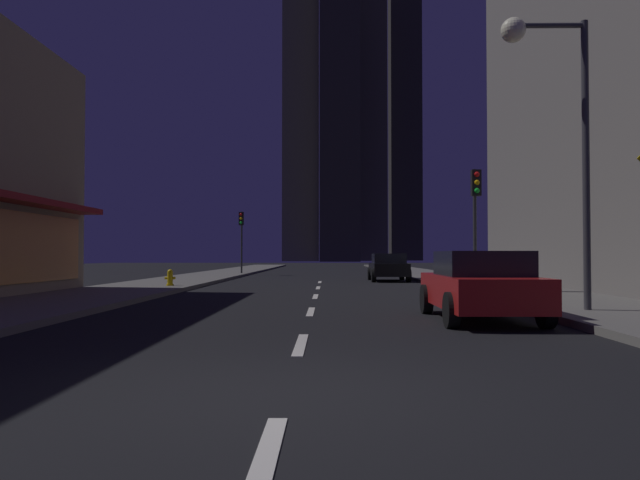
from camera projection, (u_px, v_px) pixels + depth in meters
name	position (u px, v px, depth m)	size (l,w,h in m)	color
ground_plane	(322.00, 277.00, 37.79)	(78.00, 136.00, 0.10)	black
sidewalk_right	(431.00, 275.00, 37.70)	(4.00, 76.00, 0.15)	#605E59
sidewalk_left	(213.00, 275.00, 37.89)	(4.00, 76.00, 0.15)	#605E59
lane_marking_center	(313.00, 303.00, 16.80)	(0.16, 28.20, 0.01)	silver
skyscraper_distant_tall	(301.00, 109.00, 137.67)	(8.31, 6.88, 70.97)	#625D49
skyscraper_distant_mid	(340.00, 89.00, 129.59)	(8.65, 8.96, 75.77)	#333026
skyscraper_distant_short	(369.00, 127.00, 146.21)	(8.43, 7.03, 66.06)	#484536
skyscraper_distant_slender	(405.00, 123.00, 155.84)	(8.04, 7.84, 72.47)	#2F2D23
car_parked_near	(480.00, 285.00, 12.38)	(1.98, 4.24, 1.45)	#B21919
car_parked_far	(388.00, 267.00, 31.20)	(1.98, 4.24, 1.45)	black
fire_hydrant_far_left	(170.00, 278.00, 23.60)	(0.42, 0.30, 0.65)	gold
traffic_light_near_right	(476.00, 202.00, 20.35)	(0.32, 0.48, 4.20)	#2D2D2D
traffic_light_far_left	(241.00, 228.00, 40.29)	(0.32, 0.48, 4.20)	#2D2D2D
street_lamp_right	(548.00, 91.00, 13.30)	(1.96, 0.56, 6.58)	#38383D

